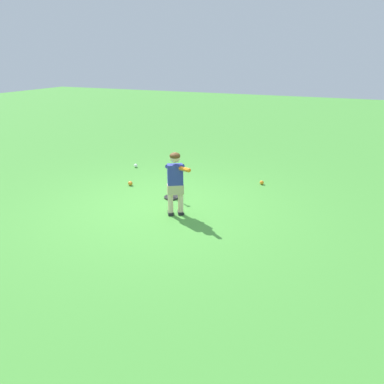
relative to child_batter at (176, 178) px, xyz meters
name	(u,v)px	position (x,y,z in m)	size (l,w,h in m)	color
ground_plane	(161,207)	(-0.19, -0.39, -0.65)	(40.00, 40.00, 0.00)	#479338
child_batter	(176,178)	(0.00, 0.00, 0.00)	(0.44, 0.54, 1.08)	#232328
play_ball_behind_batter	(262,183)	(-2.14, 0.94, -0.61)	(0.09, 0.09, 0.09)	orange
play_ball_far_left	(130,183)	(-0.98, -1.53, -0.60)	(0.09, 0.09, 0.09)	orange
play_ball_near_batter	(136,166)	(-2.17, -2.14, -0.61)	(0.09, 0.09, 0.09)	white
batting_tee	(171,193)	(-0.67, -0.43, -0.55)	(0.28, 0.28, 0.62)	black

